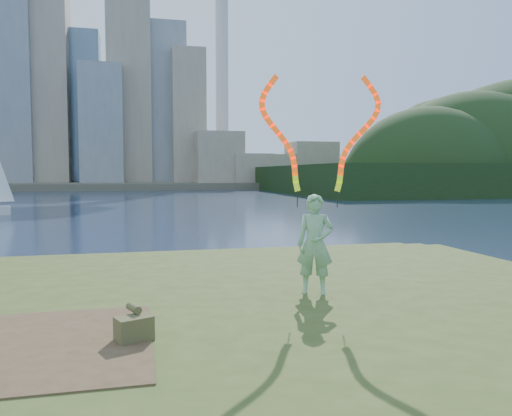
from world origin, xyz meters
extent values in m
plane|color=#1A2741|center=(0.00, 0.00, 0.00)|extent=(320.00, 320.00, 0.00)
cube|color=#39481A|center=(0.00, -2.50, 0.15)|extent=(20.00, 18.00, 0.30)
cube|color=#39481A|center=(0.00, -2.20, 0.40)|extent=(17.00, 15.00, 0.30)
cube|color=#39481A|center=(0.00, -2.00, 0.65)|extent=(14.00, 12.00, 0.30)
cube|color=#47331E|center=(-2.20, -3.20, 0.81)|extent=(3.20, 3.00, 0.02)
cube|color=#514C3B|center=(0.00, 95.00, 0.60)|extent=(320.00, 40.00, 1.20)
cylinder|color=silver|center=(18.00, 102.00, 30.20)|extent=(2.80, 2.80, 58.00)
cube|color=black|center=(55.00, 60.00, 2.00)|extent=(70.00, 42.00, 4.00)
imported|color=#1F7126|center=(2.25, -1.47, 1.67)|extent=(0.75, 0.64, 1.75)
cylinder|color=black|center=(2.00, -1.23, 2.46)|extent=(0.02, 0.02, 0.30)
cylinder|color=black|center=(2.64, -1.51, 2.46)|extent=(0.02, 0.02, 0.30)
cube|color=#464224|center=(-0.82, -3.29, 0.96)|extent=(0.51, 0.43, 0.31)
cylinder|color=#464224|center=(-0.82, -3.09, 1.16)|extent=(0.21, 0.31, 0.10)
camera|label=1|loc=(-0.75, -9.63, 2.91)|focal=35.00mm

